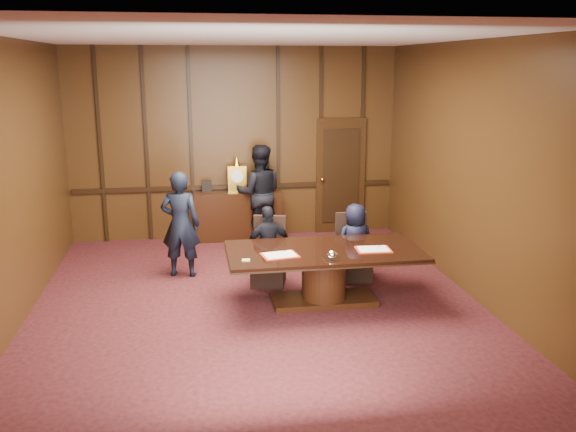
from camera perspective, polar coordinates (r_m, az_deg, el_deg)
The scene contains 13 objects.
room at distance 8.04m, azimuth -2.64°, elevation 3.61°, with size 7.00×7.04×3.50m.
sideboard at distance 11.34m, azimuth -4.73°, elevation 0.25°, with size 1.60×0.45×1.54m.
conference_table at distance 8.27m, azimuth 3.40°, elevation -4.79°, with size 2.62×1.32×0.76m.
folder_left at distance 7.91m, azimuth -0.77°, elevation -3.68°, with size 0.51×0.40×0.02m.
folder_right at distance 8.23m, azimuth 7.99°, elevation -3.11°, with size 0.48×0.36×0.02m.
inkstand at distance 7.76m, azimuth 4.15°, elevation -3.72°, with size 0.20×0.14×0.12m.
notepad at distance 7.74m, azimuth -3.96°, elevation -4.13°, with size 0.10×0.07×0.01m, color #DDD96C.
chair_left at distance 9.05m, azimuth -1.82°, elevation -4.55°, with size 0.58×0.58×0.99m.
chair_right at distance 9.30m, azimuth 6.12°, elevation -4.11°, with size 0.48×0.48×0.99m.
signatory_left at distance 8.89m, azimuth -1.82°, elevation -2.83°, with size 0.70×0.29×1.20m, color black.
signatory_right at distance 9.14m, azimuth 6.30°, elevation -2.48°, with size 0.58×0.38×1.18m, color black.
witness_left at distance 9.37m, azimuth -10.03°, elevation -0.76°, with size 0.60×0.39×1.63m, color black.
witness_right at distance 11.13m, azimuth -2.70°, elevation 2.15°, with size 0.86×0.67×1.78m, color black.
Camera 1 is at (-0.83, -7.72, 3.18)m, focal length 38.00 mm.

